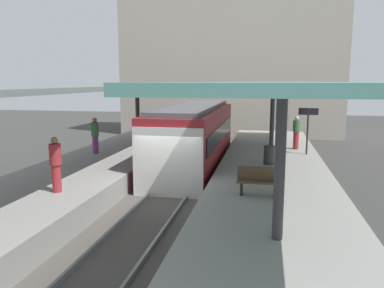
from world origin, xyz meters
TOP-DOWN VIEW (x-y plane):
  - ground_plane at (0.00, 0.00)m, footprint 80.00×80.00m
  - platform_left at (-3.80, 0.00)m, footprint 4.40×28.00m
  - platform_right at (3.80, 0.00)m, footprint 4.40×28.00m
  - track_ballast at (0.00, 0.00)m, footprint 3.20×28.00m
  - rail_near_side at (-0.72, 0.00)m, footprint 0.08×28.00m
  - rail_far_side at (0.72, 0.00)m, footprint 0.08×28.00m
  - commuter_train at (0.00, 5.02)m, footprint 2.78×10.09m
  - canopy_left at (-3.80, 1.40)m, footprint 4.18×21.00m
  - canopy_right at (3.80, 1.40)m, footprint 4.18×21.00m
  - platform_bench at (3.36, -1.66)m, footprint 1.40×0.41m
  - platform_sign at (5.42, 5.42)m, footprint 0.90×0.08m
  - litter_bin at (3.65, 2.84)m, footprint 0.44×0.44m
  - passenger_near_bench at (5.02, 6.81)m, footprint 0.36×0.36m
  - passenger_mid_platform at (-2.91, -2.57)m, footprint 0.36×0.36m
  - passenger_far_end at (-4.58, 3.72)m, footprint 0.36×0.36m
  - station_building_backdrop at (0.42, 20.00)m, footprint 18.00×6.00m

SIDE VIEW (x-z plane):
  - ground_plane at x=0.00m, z-range 0.00..0.00m
  - track_ballast at x=0.00m, z-range 0.00..0.20m
  - rail_near_side at x=-0.72m, z-range 0.20..0.34m
  - rail_far_side at x=0.72m, z-range 0.20..0.34m
  - platform_left at x=-3.80m, z-range 0.00..1.00m
  - platform_right at x=3.80m, z-range 0.00..1.00m
  - litter_bin at x=3.65m, z-range 1.00..1.80m
  - platform_bench at x=3.36m, z-range 1.03..1.89m
  - commuter_train at x=0.00m, z-range 0.18..3.28m
  - passenger_near_bench at x=5.02m, z-range 1.03..2.74m
  - passenger_far_end at x=-4.58m, z-range 1.04..2.77m
  - passenger_mid_platform at x=-2.91m, z-range 1.04..2.79m
  - platform_sign at x=5.42m, z-range 1.52..3.73m
  - canopy_left at x=-3.80m, z-range 2.52..5.79m
  - canopy_right at x=3.80m, z-range 2.59..6.02m
  - station_building_backdrop at x=0.42m, z-range 0.00..11.00m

